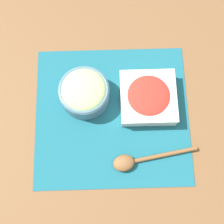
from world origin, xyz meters
name	(u,v)px	position (x,y,z in m)	size (l,w,h in m)	color
ground_plane	(112,115)	(0.00, 0.00, 0.00)	(3.00, 3.00, 0.00)	brown
placemat	(112,115)	(0.00, 0.00, 0.00)	(0.46, 0.43, 0.00)	#195B6B
tomato_bowl	(148,98)	(0.11, 0.04, 0.03)	(0.16, 0.16, 0.06)	white
cucumber_bowl	(84,92)	(-0.08, 0.06, 0.05)	(0.15, 0.15, 0.08)	slate
wooden_spoon	(135,161)	(0.06, -0.14, 0.02)	(0.25, 0.07, 0.03)	brown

